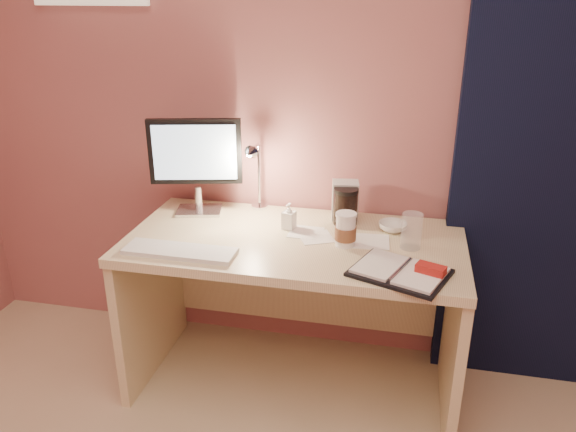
% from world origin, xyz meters
% --- Properties ---
extents(room, '(3.50, 3.50, 3.50)m').
position_xyz_m(room, '(0.95, 1.69, 1.14)').
color(room, '#C6B28E').
rests_on(room, ground).
extents(desk, '(1.40, 0.70, 0.73)m').
position_xyz_m(desk, '(0.00, 1.45, 0.50)').
color(desk, beige).
rests_on(desk, ground).
extents(monitor, '(0.41, 0.19, 0.44)m').
position_xyz_m(monitor, '(-0.49, 1.58, 0.99)').
color(monitor, silver).
rests_on(monitor, desk).
extents(keyboard, '(0.45, 0.14, 0.02)m').
position_xyz_m(keyboard, '(-0.41, 1.15, 0.74)').
color(keyboard, silver).
rests_on(keyboard, desk).
extents(planner, '(0.40, 0.35, 0.05)m').
position_xyz_m(planner, '(0.45, 1.15, 0.74)').
color(planner, black).
rests_on(planner, desk).
extents(paper_a, '(0.14, 0.14, 0.00)m').
position_xyz_m(paper_a, '(0.04, 1.45, 0.73)').
color(paper_a, white).
rests_on(paper_a, desk).
extents(paper_b, '(0.16, 0.16, 0.00)m').
position_xyz_m(paper_b, '(0.31, 1.42, 0.73)').
color(paper_b, white).
rests_on(paper_b, desk).
extents(paper_c, '(0.18, 0.18, 0.00)m').
position_xyz_m(paper_c, '(0.09, 1.41, 0.73)').
color(paper_c, white).
rests_on(paper_c, desk).
extents(coffee_cup, '(0.09, 0.09, 0.14)m').
position_xyz_m(coffee_cup, '(0.21, 1.36, 0.80)').
color(coffee_cup, white).
rests_on(coffee_cup, desk).
extents(clear_cup, '(0.08, 0.08, 0.15)m').
position_xyz_m(clear_cup, '(0.47, 1.39, 0.80)').
color(clear_cup, white).
rests_on(clear_cup, desk).
extents(bowl, '(0.15, 0.15, 0.04)m').
position_xyz_m(bowl, '(0.40, 1.55, 0.75)').
color(bowl, white).
rests_on(bowl, desk).
extents(lotion_bottle, '(0.06, 0.06, 0.12)m').
position_xyz_m(lotion_bottle, '(-0.04, 1.48, 0.79)').
color(lotion_bottle, white).
rests_on(lotion_bottle, desk).
extents(dark_jar, '(0.10, 0.10, 0.15)m').
position_xyz_m(dark_jar, '(0.19, 1.58, 0.80)').
color(dark_jar, black).
rests_on(dark_jar, desk).
extents(product_box, '(0.13, 0.11, 0.17)m').
position_xyz_m(product_box, '(0.18, 1.65, 0.82)').
color(product_box, silver).
rests_on(product_box, desk).
extents(desk_lamp, '(0.08, 0.20, 0.33)m').
position_xyz_m(desk_lamp, '(-0.23, 1.61, 0.94)').
color(desk_lamp, silver).
rests_on(desk_lamp, desk).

